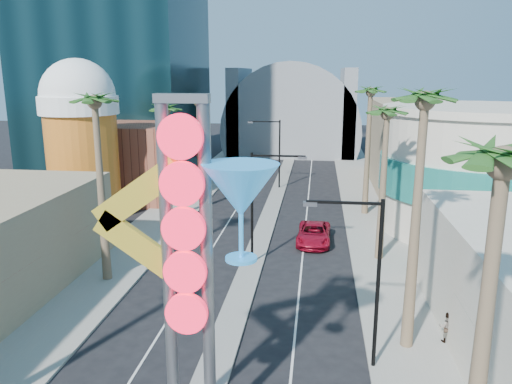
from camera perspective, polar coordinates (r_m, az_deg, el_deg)
name	(u,v)px	position (r m, az deg, el deg)	size (l,w,h in m)	color
sidewalk_west	(180,205)	(51.58, -8.74, -1.46)	(5.00, 100.00, 0.15)	gray
sidewalk_east	(369,211)	(49.93, 12.76, -2.14)	(5.00, 100.00, 0.15)	gray
median	(275,200)	(52.75, 2.14, -0.98)	(1.60, 84.00, 0.15)	gray
brick_filler_west	(127,161)	(55.61, -14.51, 3.49)	(10.00, 10.00, 8.00)	brown
filler_east	(416,144)	(62.53, 17.85, 5.26)	(10.00, 20.00, 10.00)	#988162
beer_mug	(81,134)	(48.24, -19.36, 6.32)	(7.00, 7.00, 14.50)	#BA6918
turquoise_building	(481,171)	(45.70, 24.35, 2.22)	(16.60, 16.60, 10.60)	beige
canopy	(293,127)	(85.48, 4.20, 7.43)	(22.00, 16.00, 22.00)	slate
neon_sign	(210,249)	(17.30, -5.30, -6.50)	(6.53, 2.60, 12.55)	gray
streetlight_0	(260,198)	(34.15, 0.45, -0.65)	(3.79, 0.25, 8.00)	black
streetlight_1	(275,147)	(57.72, 2.17, 5.14)	(3.79, 0.25, 8.00)	black
streetlight_2	(368,269)	(22.63, 12.66, -8.58)	(3.45, 0.25, 8.00)	black
palm_1	(95,113)	(31.95, -17.88, 8.55)	(2.40, 2.40, 12.70)	brown
palm_2	(166,116)	(45.10, -10.28, 8.50)	(2.40, 2.40, 11.20)	brown
palm_3	(198,107)	(56.64, -6.65, 9.59)	(2.40, 2.40, 11.20)	brown
palm_4	(501,188)	(13.98, 26.16, 0.45)	(2.40, 2.40, 12.20)	brown
palm_5	(424,118)	(23.44, 18.62, 8.04)	(2.40, 2.40, 13.20)	brown
palm_6	(387,122)	(35.35, 14.72, 7.71)	(2.40, 2.40, 11.70)	brown
palm_7	(370,100)	(47.19, 12.94, 10.22)	(2.40, 2.40, 12.70)	brown
red_pickup	(314,234)	(39.99, 6.62, -4.75)	(2.57, 5.56, 1.55)	#A60C25
pedestrian_b	(447,327)	(27.28, 20.97, -14.22)	(0.76, 0.59, 1.57)	gray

